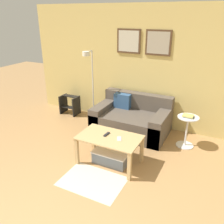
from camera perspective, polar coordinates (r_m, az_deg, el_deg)
wall_back at (r=5.16m, az=8.00°, el=10.49°), size 5.60×0.09×2.55m
area_rug at (r=3.76m, az=-4.76°, el=-16.26°), size 0.95×0.66×0.01m
couch at (r=5.04m, az=4.74°, el=-1.80°), size 1.52×0.97×0.76m
coffee_table at (r=3.92m, az=-0.60°, el=-7.13°), size 1.02×0.61×0.50m
storage_bin at (r=4.11m, az=0.03°, el=-10.50°), size 0.61×0.42×0.22m
floor_lamp at (r=5.26m, az=-5.20°, el=7.03°), size 0.25×0.43×1.64m
side_table at (r=4.65m, az=17.56°, el=-3.83°), size 0.39×0.39×0.61m
book_stack at (r=4.54m, az=17.86°, el=-0.91°), size 0.20×0.18×0.04m
remote_control at (r=3.93m, az=-1.30°, el=-5.37°), size 0.05×0.15×0.02m
cell_phone at (r=3.82m, az=1.75°, el=-6.45°), size 0.12×0.15×0.01m
step_stool at (r=6.02m, az=-10.13°, el=1.84°), size 0.43×0.31×0.46m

